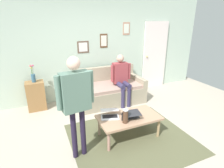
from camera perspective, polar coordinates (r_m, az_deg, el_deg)
name	(u,v)px	position (r m, az deg, el deg)	size (l,w,h in m)	color
ground_plane	(128,136)	(3.65, 5.05, -15.92)	(7.68, 7.68, 0.00)	#AFA392
area_rug	(131,138)	(3.60, 5.91, -16.50)	(2.16, 1.89, 0.01)	brown
back_wall	(91,49)	(5.06, -6.47, 10.88)	(7.04, 0.11, 2.70)	#B4C7B6
interior_door	(155,56)	(5.95, 13.20, 8.64)	(0.82, 0.09, 2.05)	silver
couch	(109,90)	(4.89, -1.00, -2.04)	(1.77, 0.93, 0.88)	gray
coffee_table	(129,119)	(3.47, 5.31, -10.73)	(1.14, 0.62, 0.41)	tan
laptop_left	(131,115)	(3.41, 5.94, -9.59)	(0.32, 0.36, 0.14)	#28282D
laptop_center	(110,114)	(3.41, -0.68, -9.50)	(0.40, 0.38, 0.14)	silver
french_press	(125,116)	(3.20, 4.19, -9.95)	(0.12, 0.10, 0.28)	#4C3323
side_shelf	(36,96)	(4.81, -22.60, -3.42)	(0.42, 0.32, 0.71)	olive
flower_vase	(33,76)	(4.65, -23.43, 2.30)	(0.10, 0.09, 0.42)	#355E77
person_standing	(76,96)	(2.72, -11.22, -3.82)	(0.58, 0.24, 1.64)	#21192E
person_seated	(121,77)	(4.65, 2.95, 2.31)	(0.55, 0.51, 1.28)	#322C4C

